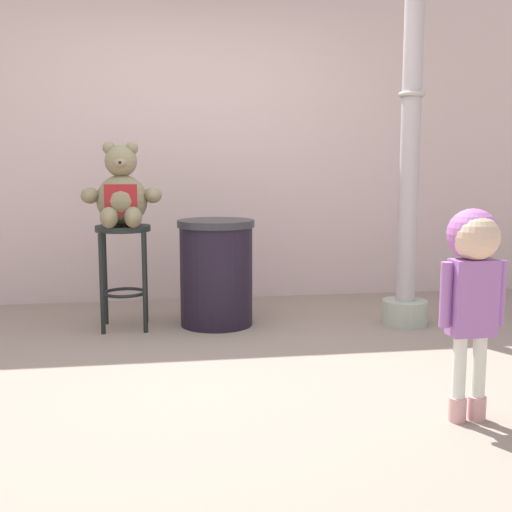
{
  "coord_description": "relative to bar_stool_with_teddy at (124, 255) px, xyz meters",
  "views": [
    {
      "loc": [
        -0.27,
        -3.51,
        1.16
      ],
      "look_at": [
        0.31,
        0.19,
        0.63
      ],
      "focal_mm": 45.04,
      "sensor_mm": 36.0,
      "label": 1
    }
  ],
  "objects": [
    {
      "name": "ground_plane",
      "position": [
        0.5,
        -1.06,
        -0.53
      ],
      "size": [
        24.0,
        24.0,
        0.0
      ],
      "primitive_type": "plane",
      "color": "gray"
    },
    {
      "name": "bar_stool_with_teddy",
      "position": [
        0.0,
        0.0,
        0.0
      ],
      "size": [
        0.39,
        0.39,
        0.74
      ],
      "color": "black",
      "rests_on": "ground_plane"
    },
    {
      "name": "child_walking",
      "position": [
        1.62,
        -1.94,
        0.18
      ],
      "size": [
        0.31,
        0.25,
        0.97
      ],
      "rotation": [
        0.0,
        0.0,
        -1.65
      ],
      "color": "#D19997",
      "rests_on": "ground_plane"
    },
    {
      "name": "teddy_bear",
      "position": [
        0.0,
        -0.03,
        0.42
      ],
      "size": [
        0.55,
        0.5,
        0.58
      ],
      "color": "#7E7555",
      "rests_on": "bar_stool_with_teddy"
    },
    {
      "name": "trash_bin",
      "position": [
        0.66,
        0.0,
        -0.14
      ],
      "size": [
        0.55,
        0.55,
        0.77
      ],
      "color": "black",
      "rests_on": "ground_plane"
    },
    {
      "name": "building_wall",
      "position": [
        0.5,
        1.09,
        1.01
      ],
      "size": [
        7.55,
        0.3,
        3.07
      ],
      "primitive_type": "cube",
      "color": "beige",
      "rests_on": "ground_plane"
    },
    {
      "name": "lamppost",
      "position": [
        2.02,
        -0.21,
        0.6
      ],
      "size": [
        0.33,
        0.33,
        2.85
      ],
      "color": "#A5AD98",
      "rests_on": "ground_plane"
    }
  ]
}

